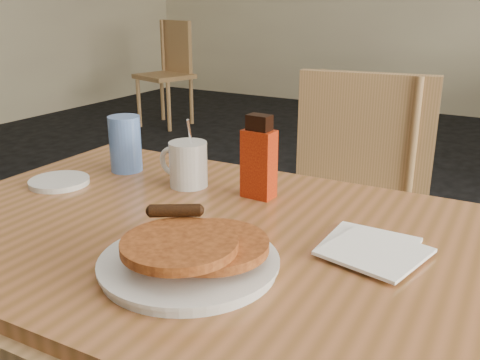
% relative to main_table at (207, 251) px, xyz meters
% --- Properties ---
extents(main_table, '(1.19, 0.83, 0.75)m').
position_rel_main_table_xyz_m(main_table, '(0.00, 0.00, 0.00)').
color(main_table, '#9C5E37').
rests_on(main_table, floor).
extents(chair_main_far, '(0.48, 0.48, 0.93)m').
position_rel_main_table_xyz_m(chair_main_far, '(0.02, 0.77, -0.15)').
color(chair_main_far, '#AA7E50').
rests_on(chair_main_far, floor).
extents(chair_wall_extra, '(0.53, 0.54, 0.95)m').
position_rel_main_table_xyz_m(chair_wall_extra, '(-2.62, 3.30, -0.14)').
color(chair_wall_extra, '#AA7E50').
rests_on(chair_wall_extra, floor).
extents(pancake_plate, '(0.28, 0.28, 0.08)m').
position_rel_main_table_xyz_m(pancake_plate, '(0.06, -0.14, 0.07)').
color(pancake_plate, silver).
rests_on(pancake_plate, main_table).
extents(coffee_mug, '(0.12, 0.08, 0.16)m').
position_rel_main_table_xyz_m(coffee_mug, '(-0.17, 0.18, 0.10)').
color(coffee_mug, silver).
rests_on(coffee_mug, main_table).
extents(syrup_bottle, '(0.07, 0.05, 0.18)m').
position_rel_main_table_xyz_m(syrup_bottle, '(0.00, 0.19, 0.13)').
color(syrup_bottle, '#730608').
rests_on(syrup_bottle, main_table).
extents(napkin_stack, '(0.18, 0.19, 0.01)m').
position_rel_main_table_xyz_m(napkin_stack, '(0.29, 0.06, 0.05)').
color(napkin_stack, white).
rests_on(napkin_stack, main_table).
extents(blue_tumbler, '(0.10, 0.10, 0.13)m').
position_rel_main_table_xyz_m(blue_tumbler, '(-0.36, 0.19, 0.11)').
color(blue_tumbler, '#567CC9').
rests_on(blue_tumbler, main_table).
extents(side_saucer, '(0.17, 0.17, 0.01)m').
position_rel_main_table_xyz_m(side_saucer, '(-0.42, 0.04, 0.05)').
color(side_saucer, silver).
rests_on(side_saucer, main_table).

